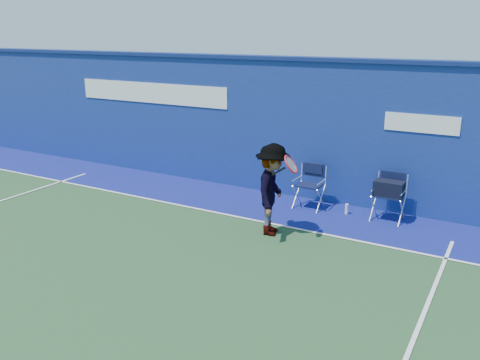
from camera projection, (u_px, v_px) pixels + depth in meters
The scene contains 8 objects.
ground at pixel (105, 276), 7.82m from camera, with size 80.00×80.00×0.00m, color #264827.
stadium_wall at pixel (260, 124), 11.72m from camera, with size 24.00×0.50×3.08m.
out_of_bounds_strip at pixel (236, 200), 11.24m from camera, with size 24.00×1.80×0.01m, color navy.
court_lines at pixel (131, 260), 8.31m from camera, with size 24.00×12.00×0.01m.
directors_chair_left at pixel (309, 194), 10.72m from camera, with size 0.55×0.51×0.92m.
directors_chair_right at pixel (388, 201), 9.98m from camera, with size 0.56×0.50×0.94m.
water_bottle at pixel (347, 209), 10.38m from camera, with size 0.07×0.07×0.22m, color silver.
tennis_player at pixel (272, 190), 9.20m from camera, with size 0.99×1.22×1.70m.
Camera 1 is at (5.29, -5.14, 3.65)m, focal length 38.00 mm.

